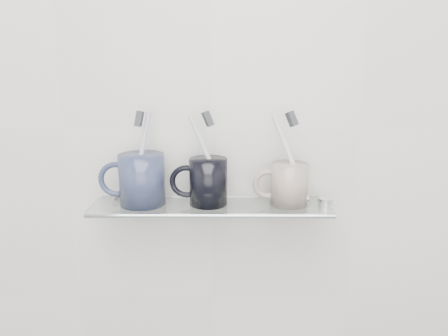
{
  "coord_description": "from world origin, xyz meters",
  "views": [
    {
      "loc": [
        0.03,
        0.17,
        1.4
      ],
      "look_at": [
        0.03,
        1.04,
        1.18
      ],
      "focal_mm": 35.0,
      "sensor_mm": 36.0,
      "label": 1
    }
  ],
  "objects_px": {
    "mug_left": "(142,179)",
    "mug_right": "(289,184)",
    "mug_center": "(208,182)",
    "shelf_glass": "(211,206)"
  },
  "relations": [
    {
      "from": "mug_left",
      "to": "mug_right",
      "type": "relative_size",
      "value": 1.22
    },
    {
      "from": "shelf_glass",
      "to": "mug_center",
      "type": "xyz_separation_m",
      "value": [
        -0.0,
        0.0,
        0.05
      ]
    },
    {
      "from": "mug_left",
      "to": "mug_center",
      "type": "bearing_deg",
      "value": -23.66
    },
    {
      "from": "mug_right",
      "to": "mug_left",
      "type": "bearing_deg",
      "value": -159.34
    },
    {
      "from": "mug_left",
      "to": "mug_center",
      "type": "relative_size",
      "value": 1.09
    },
    {
      "from": "shelf_glass",
      "to": "mug_center",
      "type": "relative_size",
      "value": 5.08
    },
    {
      "from": "mug_center",
      "to": "mug_right",
      "type": "relative_size",
      "value": 1.12
    },
    {
      "from": "mug_center",
      "to": "mug_right",
      "type": "height_order",
      "value": "mug_center"
    },
    {
      "from": "shelf_glass",
      "to": "mug_right",
      "type": "height_order",
      "value": "mug_right"
    },
    {
      "from": "mug_left",
      "to": "mug_right",
      "type": "xyz_separation_m",
      "value": [
        0.31,
        0.0,
        -0.01
      ]
    }
  ]
}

